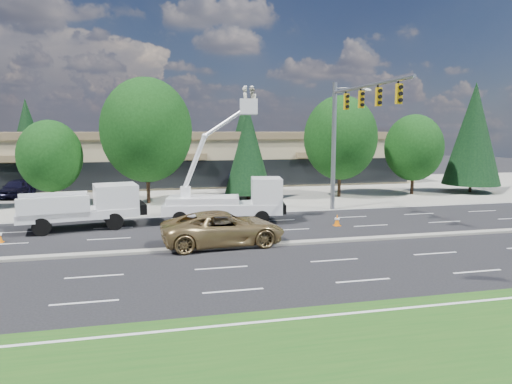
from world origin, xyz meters
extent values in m
plane|color=black|center=(0.00, 0.00, 0.00)|extent=(140.00, 140.00, 0.00)
cube|color=gray|center=(0.00, 20.00, 0.01)|extent=(140.00, 22.00, 0.01)
cube|color=gray|center=(0.00, 0.00, 0.06)|extent=(120.00, 0.55, 0.12)
cube|color=tan|center=(0.00, 30.00, 2.50)|extent=(50.00, 15.00, 5.00)
cube|color=#776345|center=(0.00, 30.00, 5.15)|extent=(50.40, 15.40, 0.70)
cube|color=black|center=(0.00, 22.45, 1.50)|extent=(48.00, 0.12, 2.60)
cylinder|color=#332114|center=(-10.00, 15.00, 1.05)|extent=(0.28, 0.28, 2.09)
ellipsoid|color=black|center=(-10.00, 15.00, 3.78)|extent=(4.65, 4.65, 5.34)
cylinder|color=#332114|center=(-3.00, 15.00, 1.57)|extent=(0.28, 0.28, 3.15)
ellipsoid|color=black|center=(-3.00, 15.00, 5.68)|extent=(6.99, 6.99, 8.04)
cylinder|color=#332114|center=(5.00, 15.00, 0.40)|extent=(0.26, 0.26, 0.80)
cone|color=black|center=(5.00, 15.00, 4.08)|extent=(3.86, 3.86, 7.05)
cylinder|color=#332114|center=(13.00, 15.00, 1.40)|extent=(0.28, 0.28, 2.79)
ellipsoid|color=black|center=(13.00, 15.00, 5.04)|extent=(6.20, 6.20, 7.13)
cylinder|color=#332114|center=(20.00, 15.00, 1.15)|extent=(0.28, 0.28, 2.30)
ellipsoid|color=black|center=(20.00, 15.00, 4.15)|extent=(5.11, 5.11, 5.87)
cylinder|color=#332114|center=(26.00, 15.00, 0.40)|extent=(0.26, 0.26, 0.80)
cone|color=black|center=(26.00, 15.00, 5.37)|extent=(5.08, 5.08, 9.28)
cylinder|color=#332114|center=(-18.00, 42.00, 0.40)|extent=(0.26, 0.26, 0.80)
cone|color=black|center=(-18.00, 42.00, 5.20)|extent=(4.92, 4.92, 8.99)
cylinder|color=#332114|center=(-4.00, 42.00, 0.40)|extent=(0.26, 0.26, 0.80)
cone|color=black|center=(-4.00, 42.00, 5.87)|extent=(5.55, 5.55, 10.15)
cylinder|color=#332114|center=(10.00, 42.00, 0.40)|extent=(0.26, 0.26, 0.80)
cone|color=black|center=(10.00, 42.00, 5.09)|extent=(4.81, 4.81, 8.79)
cylinder|color=#332114|center=(22.00, 42.00, 0.40)|extent=(0.26, 0.26, 0.80)
cone|color=black|center=(22.00, 42.00, 5.25)|extent=(4.97, 4.97, 9.07)
cylinder|color=gray|center=(10.00, 9.20, 4.50)|extent=(0.32, 0.32, 9.00)
cylinder|color=gray|center=(10.00, 4.20, 8.30)|extent=(0.20, 10.00, 0.20)
cylinder|color=gray|center=(11.30, 9.20, 8.60)|extent=(2.60, 0.12, 0.12)
cube|color=gold|center=(10.00, 7.20, 7.55)|extent=(0.32, 0.22, 1.05)
cube|color=gold|center=(10.00, 5.00, 7.55)|extent=(0.32, 0.22, 1.05)
cube|color=gold|center=(10.00, 2.80, 7.55)|extent=(0.32, 0.22, 1.05)
cube|color=gold|center=(10.00, 0.60, 7.55)|extent=(0.32, 0.22, 1.05)
cube|color=white|center=(-6.86, 6.20, 0.92)|extent=(6.85, 3.54, 0.49)
cube|color=white|center=(-4.83, 6.58, 1.69)|extent=(2.78, 2.74, 1.63)
cube|color=black|center=(-4.14, 6.71, 1.90)|extent=(0.46, 2.05, 1.09)
cube|color=white|center=(-8.33, 6.98, 1.47)|extent=(3.69, 1.00, 1.20)
cube|color=white|center=(-7.96, 4.95, 1.47)|extent=(3.69, 1.00, 1.20)
cube|color=white|center=(1.51, 6.20, 0.90)|extent=(7.50, 3.34, 0.63)
cube|color=white|center=(4.19, 5.75, 1.85)|extent=(2.14, 2.40, 1.81)
cube|color=black|center=(4.86, 5.64, 1.99)|extent=(0.37, 1.80, 1.09)
cube|color=white|center=(0.35, 6.39, 1.40)|extent=(4.63, 2.77, 0.45)
cylinder|color=white|center=(-0.72, 6.57, 1.90)|extent=(0.63, 0.63, 0.72)
cube|color=white|center=(3.11, 5.93, 7.08)|extent=(1.12, 0.97, 0.98)
imported|color=beige|center=(2.91, 5.96, 7.45)|extent=(0.46, 0.62, 1.56)
imported|color=beige|center=(3.31, 5.90, 7.45)|extent=(0.71, 0.85, 1.56)
ellipsoid|color=white|center=(2.91, 5.96, 8.24)|extent=(0.24, 0.24, 0.16)
ellipsoid|color=white|center=(3.31, 5.90, 8.24)|extent=(0.24, 0.24, 0.16)
cube|color=orange|center=(-1.14, 4.23, 0.01)|extent=(0.40, 0.40, 0.03)
cone|color=orange|center=(-1.14, 4.23, 0.35)|extent=(0.36, 0.36, 0.70)
cylinder|color=white|center=(-1.14, 4.23, 0.42)|extent=(0.29, 0.29, 0.10)
cube|color=orange|center=(-0.44, 3.57, 0.01)|extent=(0.40, 0.40, 0.03)
cone|color=orange|center=(-0.44, 3.57, 0.35)|extent=(0.36, 0.36, 0.70)
cylinder|color=white|center=(-0.44, 3.57, 0.42)|extent=(0.29, 0.29, 0.10)
cube|color=orange|center=(8.02, 3.66, 0.01)|extent=(0.40, 0.40, 0.03)
cone|color=orange|center=(8.02, 3.66, 0.35)|extent=(0.36, 0.36, 0.70)
cylinder|color=white|center=(8.02, 3.66, 0.42)|extent=(0.29, 0.29, 0.10)
imported|color=#9B7F4B|center=(0.69, 0.60, 0.85)|extent=(6.29, 3.26, 1.69)
imported|color=black|center=(-13.96, 20.79, 0.78)|extent=(2.52, 4.82, 1.56)
imported|color=black|center=(5.22, 20.77, 0.80)|extent=(2.68, 5.12, 1.61)
camera|label=1|loc=(-2.69, -21.34, 5.65)|focal=32.00mm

